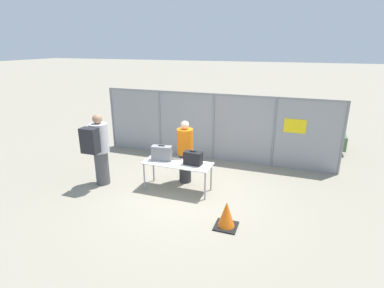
{
  "coord_description": "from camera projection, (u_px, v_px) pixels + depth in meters",
  "views": [
    {
      "loc": [
        2.39,
        -6.21,
        3.5
      ],
      "look_at": [
        -0.07,
        0.7,
        1.05
      ],
      "focal_mm": 28.0,
      "sensor_mm": 36.0,
      "label": 1
    }
  ],
  "objects": [
    {
      "name": "suitcase_grey",
      "position": [
        162.0,
        153.0,
        7.46
      ],
      "size": [
        0.53,
        0.29,
        0.39
      ],
      "color": "slate",
      "rests_on": "inspection_table"
    },
    {
      "name": "traveler_hooded",
      "position": [
        98.0,
        147.0,
        7.55
      ],
      "size": [
        0.46,
        0.72,
        1.87
      ],
      "rotation": [
        0.0,
        0.0,
        -0.03
      ],
      "color": "#4C4C51",
      "rests_on": "ground_plane"
    },
    {
      "name": "fence_section",
      "position": [
        214.0,
        126.0,
        9.28
      ],
      "size": [
        7.4,
        0.07,
        2.1
      ],
      "color": "gray",
      "rests_on": "ground_plane"
    },
    {
      "name": "traffic_cone",
      "position": [
        226.0,
        215.0,
        5.96
      ],
      "size": [
        0.45,
        0.45,
        0.56
      ],
      "color": "black",
      "rests_on": "ground_plane"
    },
    {
      "name": "utility_trailer",
      "position": [
        290.0,
        135.0,
        10.85
      ],
      "size": [
        4.52,
        2.12,
        0.63
      ],
      "color": "#4C6B47",
      "rests_on": "ground_plane"
    },
    {
      "name": "inspection_table",
      "position": [
        177.0,
        165.0,
        7.37
      ],
      "size": [
        1.71,
        0.63,
        0.73
      ],
      "color": "silver",
      "rests_on": "ground_plane"
    },
    {
      "name": "ground_plane",
      "position": [
        185.0,
        193.0,
        7.41
      ],
      "size": [
        120.0,
        120.0,
        0.0
      ],
      "primitive_type": "plane",
      "color": "gray"
    },
    {
      "name": "security_worker_near",
      "position": [
        185.0,
        151.0,
        7.77
      ],
      "size": [
        0.41,
        0.41,
        1.67
      ],
      "rotation": [
        0.0,
        0.0,
        3.41
      ],
      "color": "#2D2D33",
      "rests_on": "ground_plane"
    },
    {
      "name": "suitcase_black",
      "position": [
        193.0,
        158.0,
        7.2
      ],
      "size": [
        0.44,
        0.25,
        0.35
      ],
      "color": "black",
      "rests_on": "inspection_table"
    }
  ]
}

